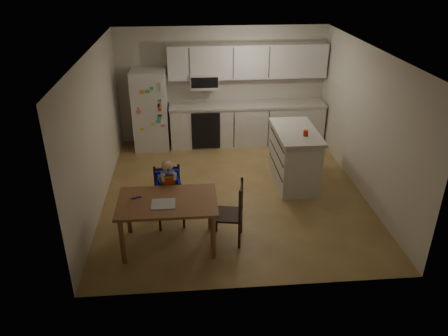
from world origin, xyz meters
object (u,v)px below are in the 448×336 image
chair_booster (168,185)px  red_cup (306,133)px  chair_side (234,209)px  dining_table (168,207)px  refrigerator (150,110)px  kitchen_island (294,156)px

chair_booster → red_cup: bearing=12.1°
red_cup → chair_side: 2.09m
dining_table → chair_booster: (-0.01, 0.61, 0.01)m
refrigerator → kitchen_island: size_ratio=1.22×
dining_table → chair_side: (0.94, 0.03, -0.11)m
dining_table → refrigerator: bearing=97.2°
kitchen_island → dining_table: 2.85m
refrigerator → kitchen_island: bearing=-34.9°
refrigerator → red_cup: bearing=-37.6°
refrigerator → dining_table: refrigerator is taller
kitchen_island → red_cup: bearing=-70.6°
dining_table → chair_booster: size_ratio=1.28×
kitchen_island → refrigerator: bearing=145.1°
refrigerator → chair_booster: (0.45, -3.02, -0.20)m
dining_table → chair_booster: bearing=90.6°
kitchen_island → dining_table: (-2.23, -1.76, 0.13)m
chair_side → chair_booster: bearing=-110.6°
refrigerator → chair_side: 3.88m
refrigerator → red_cup: (2.78, -2.14, 0.23)m
chair_booster → chair_side: bearing=-40.1°
chair_booster → chair_side: 1.12m
chair_side → dining_table: bearing=-77.2°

